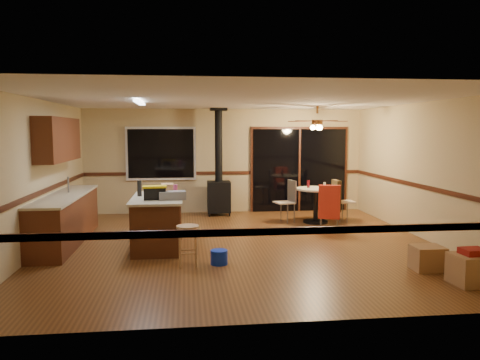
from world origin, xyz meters
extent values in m
plane|color=brown|center=(0.00, 0.00, 0.00)|extent=(7.00, 7.00, 0.00)
plane|color=silver|center=(0.00, 0.00, 2.60)|extent=(7.00, 7.00, 0.00)
plane|color=tan|center=(0.00, 3.50, 1.30)|extent=(7.00, 0.00, 7.00)
plane|color=tan|center=(0.00, -3.50, 1.30)|extent=(7.00, 0.00, 7.00)
plane|color=tan|center=(-3.50, 0.00, 1.30)|extent=(0.00, 7.00, 7.00)
plane|color=tan|center=(3.50, 0.00, 1.30)|extent=(0.00, 7.00, 7.00)
cube|color=black|center=(-1.60, 3.45, 1.50)|extent=(1.72, 0.10, 1.32)
cube|color=black|center=(1.90, 3.45, 1.05)|extent=(2.52, 0.10, 2.10)
cube|color=#582916|center=(-3.20, 0.50, 0.43)|extent=(0.60, 3.00, 0.86)
cube|color=#BEB494|center=(-3.20, 0.50, 0.88)|extent=(0.64, 3.04, 0.04)
cube|color=#582916|center=(-3.33, 0.70, 1.90)|extent=(0.35, 2.00, 0.80)
cube|color=#482312|center=(-1.50, 0.00, 0.43)|extent=(0.80, 1.60, 0.86)
cube|color=#BEB494|center=(-1.50, 0.00, 0.88)|extent=(0.88, 1.68, 0.04)
cube|color=black|center=(-0.20, 3.05, 0.46)|extent=(0.55, 0.50, 0.75)
cylinder|color=black|center=(-0.20, 3.05, 1.71)|extent=(0.18, 0.18, 1.77)
cylinder|color=brown|center=(1.90, 1.87, 2.25)|extent=(0.24, 0.24, 0.10)
cylinder|color=brown|center=(1.90, 1.87, 2.52)|extent=(0.05, 0.05, 0.16)
sphere|color=#FFD88C|center=(1.90, 1.87, 2.13)|extent=(0.16, 0.16, 0.16)
cube|color=white|center=(-1.80, 0.30, 2.56)|extent=(0.10, 1.20, 0.04)
cube|color=slate|center=(-1.23, -0.33, 0.97)|extent=(0.47, 0.29, 0.14)
cube|color=black|center=(-1.52, -0.31, 1.00)|extent=(0.38, 0.22, 0.20)
cube|color=gold|center=(-1.52, -0.31, 1.12)|extent=(0.41, 0.24, 0.03)
cube|color=#9D7045|center=(-1.34, 0.29, 1.00)|extent=(0.23, 0.30, 0.20)
cylinder|color=black|center=(-1.82, 0.14, 1.04)|extent=(0.08, 0.08, 0.28)
cylinder|color=#D84C8C|center=(-1.18, -0.12, 1.01)|extent=(0.07, 0.07, 0.23)
cylinder|color=white|center=(-1.31, 0.44, 0.98)|extent=(0.07, 0.07, 0.16)
cylinder|color=tan|center=(-0.98, -1.24, 0.31)|extent=(0.43, 0.43, 0.63)
cylinder|color=#0E2CC6|center=(-0.50, -1.20, 0.11)|extent=(0.34, 0.34, 0.22)
cylinder|color=black|center=(1.90, 1.87, 0.02)|extent=(0.55, 0.55, 0.04)
cylinder|color=black|center=(1.90, 1.87, 0.39)|extent=(0.10, 0.10, 0.70)
cylinder|color=#BEB494|center=(1.90, 1.87, 0.76)|extent=(0.89, 0.89, 0.04)
cylinder|color=#590C14|center=(1.75, 1.97, 0.86)|extent=(0.08, 0.08, 0.17)
cylinder|color=beige|center=(2.08, 1.82, 0.85)|extent=(0.07, 0.07, 0.13)
cube|color=#BEAA8D|center=(1.20, 1.97, 0.45)|extent=(0.48, 0.48, 0.03)
cube|color=slate|center=(1.38, 2.02, 0.70)|extent=(0.12, 0.40, 0.50)
cube|color=#BEAA8D|center=(2.00, 1.17, 0.45)|extent=(0.51, 0.51, 0.03)
cube|color=slate|center=(1.94, 0.99, 0.70)|extent=(0.39, 0.16, 0.50)
cube|color=red|center=(1.93, 0.97, 0.60)|extent=(0.45, 0.24, 0.70)
cube|color=#BEAA8D|center=(2.60, 1.92, 0.45)|extent=(0.40, 0.40, 0.03)
cube|color=slate|center=(2.41, 1.92, 0.70)|extent=(0.03, 0.40, 0.50)
cube|color=#2E2211|center=(2.39, 1.92, 0.60)|extent=(0.10, 0.44, 0.70)
cube|color=#9D7045|center=(-1.60, 3.10, 0.22)|extent=(0.58, 0.47, 0.44)
cube|color=#9D7045|center=(2.82, -2.54, 0.20)|extent=(0.56, 0.48, 0.41)
cube|color=#9D7045|center=(2.55, -1.86, 0.18)|extent=(0.45, 0.38, 0.36)
cube|color=maroon|center=(2.82, -2.54, 0.45)|extent=(0.33, 0.28, 0.08)
camera|label=1|loc=(-1.00, -8.25, 2.06)|focal=35.00mm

